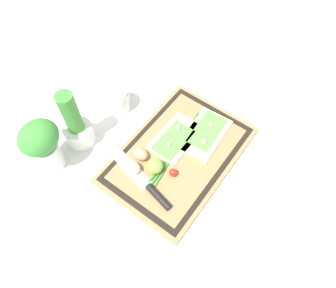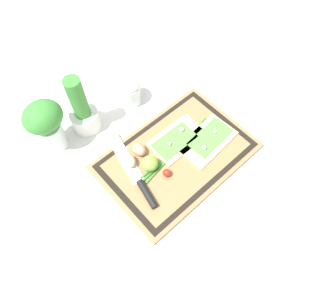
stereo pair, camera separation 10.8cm
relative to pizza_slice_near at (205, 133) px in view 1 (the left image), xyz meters
name	(u,v)px [view 1 (the left image)]	position (x,y,z in m)	size (l,w,h in m)	color
ground_plane	(178,156)	(-0.12, 0.03, -0.02)	(6.00, 6.00, 0.00)	silver
cutting_board	(178,154)	(-0.12, 0.03, -0.01)	(0.50, 0.34, 0.02)	#997047
pizza_slice_near	(205,133)	(0.00, 0.00, 0.00)	(0.20, 0.13, 0.02)	beige
pizza_slice_far	(175,138)	(-0.08, 0.07, 0.00)	(0.19, 0.12, 0.02)	beige
knife	(148,186)	(-0.27, 0.04, 0.00)	(0.09, 0.31, 0.02)	silver
egg_brown	(141,154)	(-0.20, 0.12, 0.01)	(0.04, 0.05, 0.04)	tan
egg_pink	(133,167)	(-0.25, 0.11, 0.01)	(0.04, 0.05, 0.04)	beige
lime	(155,166)	(-0.21, 0.06, 0.02)	(0.05, 0.05, 0.05)	#7FB742
cherry_tomato_red	(173,173)	(-0.19, 0.00, 0.01)	(0.03, 0.03, 0.03)	red
scallion_bunch	(178,147)	(-0.10, 0.05, 0.00)	(0.32, 0.06, 0.01)	#388433
herb_pot	(76,126)	(-0.26, 0.34, 0.06)	(0.10, 0.10, 0.24)	white
sauce_jar	(118,100)	(-0.08, 0.33, 0.02)	(0.09, 0.09, 0.09)	silver
herb_glass	(42,144)	(-0.38, 0.35, 0.10)	(0.13, 0.11, 0.21)	silver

